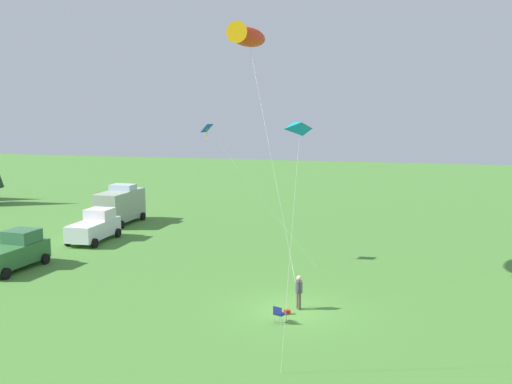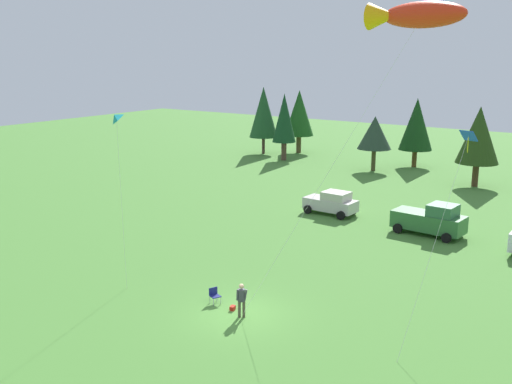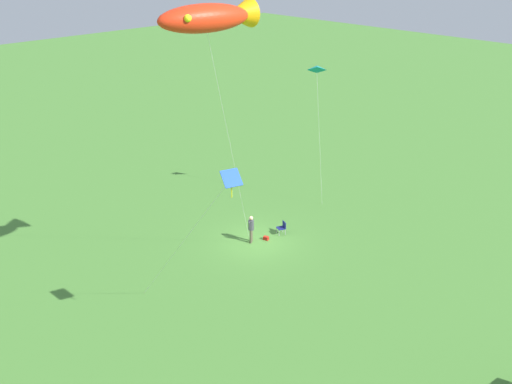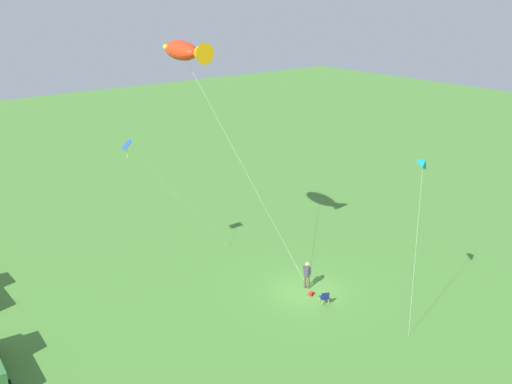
{
  "view_description": "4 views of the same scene",
  "coord_description": "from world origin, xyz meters",
  "px_view_note": "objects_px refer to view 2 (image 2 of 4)",
  "views": [
    {
      "loc": [
        -28.47,
        -5.02,
        10.26
      ],
      "look_at": [
        1.92,
        2.4,
        5.66
      ],
      "focal_mm": 42.0,
      "sensor_mm": 36.0,
      "label": 1
    },
    {
      "loc": [
        16.15,
        -22.2,
        12.65
      ],
      "look_at": [
        0.45,
        0.74,
        6.14
      ],
      "focal_mm": 42.0,
      "sensor_mm": 36.0,
      "label": 2
    },
    {
      "loc": [
        22.51,
        23.11,
        17.36
      ],
      "look_at": [
        1.8,
        1.79,
        4.43
      ],
      "focal_mm": 42.0,
      "sensor_mm": 36.0,
      "label": 3
    },
    {
      "loc": [
        -23.8,
        22.96,
        17.68
      ],
      "look_at": [
        1.51,
        2.8,
        6.62
      ],
      "focal_mm": 42.0,
      "sensor_mm": 36.0,
      "label": 4
    }
  ],
  "objects_px": {
    "folding_chair": "(214,294)",
    "car_silver_compact": "(332,203)",
    "kite_large_fish": "(413,15)",
    "kite_delta_teal": "(114,119)",
    "backpack_on_grass": "(233,308)",
    "kite_diamond_blue": "(466,145)",
    "truck_green_flatbed": "(431,220)",
    "person_kite_flyer": "(242,298)"
  },
  "relations": [
    {
      "from": "backpack_on_grass",
      "to": "kite_diamond_blue",
      "type": "xyz_separation_m",
      "value": [
        9.01,
        6.74,
        8.21
      ]
    },
    {
      "from": "truck_green_flatbed",
      "to": "kite_diamond_blue",
      "type": "relative_size",
      "value": 0.57
    },
    {
      "from": "car_silver_compact",
      "to": "kite_large_fish",
      "type": "height_order",
      "value": "kite_large_fish"
    },
    {
      "from": "kite_large_fish",
      "to": "kite_delta_teal",
      "type": "distance_m",
      "value": 15.08
    },
    {
      "from": "person_kite_flyer",
      "to": "backpack_on_grass",
      "type": "xyz_separation_m",
      "value": [
        -0.87,
        0.42,
        -0.91
      ]
    },
    {
      "from": "folding_chair",
      "to": "car_silver_compact",
      "type": "relative_size",
      "value": 0.19
    },
    {
      "from": "person_kite_flyer",
      "to": "kite_diamond_blue",
      "type": "xyz_separation_m",
      "value": [
        8.15,
        7.17,
        7.3
      ]
    },
    {
      "from": "car_silver_compact",
      "to": "kite_large_fish",
      "type": "distance_m",
      "value": 23.23
    },
    {
      "from": "folding_chair",
      "to": "kite_diamond_blue",
      "type": "height_order",
      "value": "kite_diamond_blue"
    },
    {
      "from": "kite_large_fish",
      "to": "folding_chair",
      "type": "bearing_deg",
      "value": -155.77
    },
    {
      "from": "kite_diamond_blue",
      "to": "kite_large_fish",
      "type": "bearing_deg",
      "value": -124.41
    },
    {
      "from": "kite_large_fish",
      "to": "kite_diamond_blue",
      "type": "distance_m",
      "value": 6.82
    },
    {
      "from": "kite_diamond_blue",
      "to": "kite_delta_teal",
      "type": "relative_size",
      "value": 0.92
    },
    {
      "from": "folding_chair",
      "to": "backpack_on_grass",
      "type": "bearing_deg",
      "value": 17.04
    },
    {
      "from": "person_kite_flyer",
      "to": "truck_green_flatbed",
      "type": "relative_size",
      "value": 0.34
    },
    {
      "from": "backpack_on_grass",
      "to": "truck_green_flatbed",
      "type": "relative_size",
      "value": 0.06
    },
    {
      "from": "kite_large_fish",
      "to": "kite_delta_teal",
      "type": "xyz_separation_m",
      "value": [
        -13.17,
        -5.53,
        -4.82
      ]
    },
    {
      "from": "person_kite_flyer",
      "to": "kite_large_fish",
      "type": "xyz_separation_m",
      "value": [
        6.21,
        4.34,
        13.2
      ]
    },
    {
      "from": "truck_green_flatbed",
      "to": "kite_delta_teal",
      "type": "relative_size",
      "value": 0.53
    },
    {
      "from": "folding_chair",
      "to": "truck_green_flatbed",
      "type": "relative_size",
      "value": 0.16
    },
    {
      "from": "folding_chair",
      "to": "car_silver_compact",
      "type": "xyz_separation_m",
      "value": [
        -3.09,
        19.0,
        0.46
      ]
    },
    {
      "from": "folding_chair",
      "to": "kite_large_fish",
      "type": "relative_size",
      "value": 0.06
    },
    {
      "from": "kite_delta_teal",
      "to": "person_kite_flyer",
      "type": "bearing_deg",
      "value": 9.7
    },
    {
      "from": "person_kite_flyer",
      "to": "kite_diamond_blue",
      "type": "bearing_deg",
      "value": 96.9
    },
    {
      "from": "folding_chair",
      "to": "truck_green_flatbed",
      "type": "distance_m",
      "value": 18.79
    },
    {
      "from": "folding_chair",
      "to": "kite_diamond_blue",
      "type": "relative_size",
      "value": 0.09
    },
    {
      "from": "kite_large_fish",
      "to": "backpack_on_grass",
      "type": "bearing_deg",
      "value": -151.04
    },
    {
      "from": "person_kite_flyer",
      "to": "folding_chair",
      "type": "xyz_separation_m",
      "value": [
        -2.15,
        0.58,
        -0.53
      ]
    },
    {
      "from": "backpack_on_grass",
      "to": "car_silver_compact",
      "type": "height_order",
      "value": "car_silver_compact"
    },
    {
      "from": "car_silver_compact",
      "to": "truck_green_flatbed",
      "type": "bearing_deg",
      "value": -3.89
    },
    {
      "from": "backpack_on_grass",
      "to": "kite_delta_teal",
      "type": "relative_size",
      "value": 0.03
    },
    {
      "from": "backpack_on_grass",
      "to": "kite_delta_teal",
      "type": "xyz_separation_m",
      "value": [
        -6.1,
        -1.62,
        9.29
      ]
    },
    {
      "from": "kite_diamond_blue",
      "to": "kite_delta_teal",
      "type": "bearing_deg",
      "value": -151.05
    },
    {
      "from": "car_silver_compact",
      "to": "truck_green_flatbed",
      "type": "xyz_separation_m",
      "value": [
        8.34,
        -0.97,
        0.15
      ]
    },
    {
      "from": "kite_delta_teal",
      "to": "car_silver_compact",
      "type": "bearing_deg",
      "value": 85.24
    },
    {
      "from": "backpack_on_grass",
      "to": "car_silver_compact",
      "type": "distance_m",
      "value": 19.67
    },
    {
      "from": "truck_green_flatbed",
      "to": "kite_diamond_blue",
      "type": "distance_m",
      "value": 14.44
    },
    {
      "from": "truck_green_flatbed",
      "to": "kite_delta_teal",
      "type": "bearing_deg",
      "value": -112.04
    },
    {
      "from": "person_kite_flyer",
      "to": "folding_chair",
      "type": "bearing_deg",
      "value": -139.56
    },
    {
      "from": "kite_diamond_blue",
      "to": "kite_delta_teal",
      "type": "distance_m",
      "value": 17.3
    },
    {
      "from": "car_silver_compact",
      "to": "kite_large_fish",
      "type": "bearing_deg",
      "value": -50.35
    },
    {
      "from": "backpack_on_grass",
      "to": "person_kite_flyer",
      "type": "bearing_deg",
      "value": -26.15
    }
  ]
}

